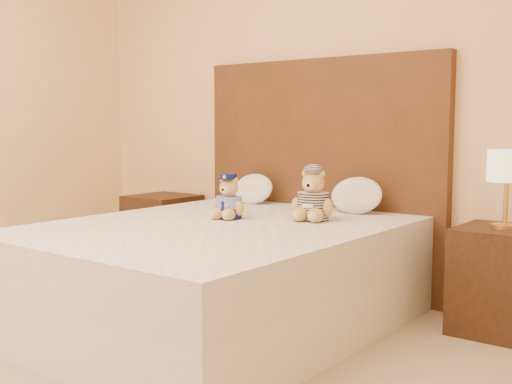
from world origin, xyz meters
The scene contains 9 objects.
bed centered at (0.00, 1.20, 0.28)m, with size 1.60×2.00×0.55m.
headboard centered at (0.00, 2.21, 0.75)m, with size 1.75×0.08×1.50m, color #532E18.
nightstand_left centered at (-1.25, 2.00, 0.28)m, with size 0.45×0.45×0.55m, color #3C2013.
nightstand_right centered at (1.25, 2.00, 0.28)m, with size 0.45×0.45×0.55m, color #3C2013.
lamp centered at (1.25, 2.00, 0.85)m, with size 0.20×0.20×0.40m.
teddy_police centered at (-0.09, 1.40, 0.67)m, with size 0.22×0.21×0.25m, color #A58440, non-canonical shape.
teddy_prisoner centered at (0.32, 1.63, 0.69)m, with size 0.26×0.24×0.29m, color #A58440, non-canonical shape.
pillow_left centered at (-0.41, 2.03, 0.66)m, with size 0.31×0.20×0.22m, color white.
pillow_right centered at (0.37, 2.03, 0.67)m, with size 0.33×0.22×0.24m, color white.
Camera 1 is at (2.22, -1.35, 1.08)m, focal length 45.00 mm.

